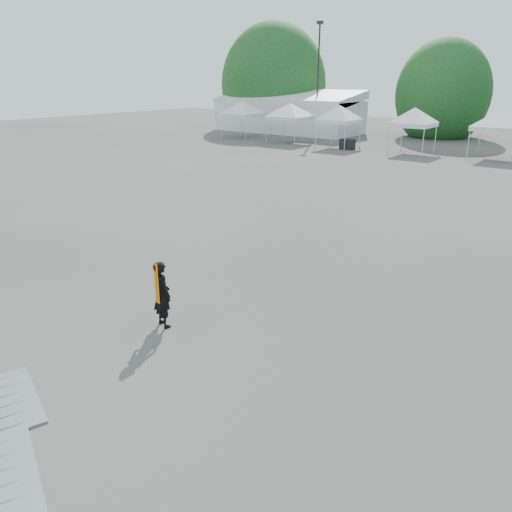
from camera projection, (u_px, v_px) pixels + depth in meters
The scene contains 14 objects.
ground at pixel (244, 292), 13.51m from camera, with size 120.00×120.00×0.00m, color #474442.
marquee at pixel (288, 112), 51.58m from camera, with size 15.00×6.25×4.23m.
light_pole_west at pixel (318, 73), 47.26m from camera, with size 0.60×0.25×10.30m.
tree_far_w at pixel (273, 85), 55.23m from camera, with size 4.80×4.80×7.30m.
tree_mid_w at pixel (442, 94), 46.70m from camera, with size 4.16×4.16×6.33m.
tent_a at pixel (243, 104), 46.46m from camera, with size 4.30×4.30×3.88m.
tent_b at pixel (290, 106), 43.02m from camera, with size 4.50×4.50×3.88m.
tent_c at pixel (340, 109), 39.98m from camera, with size 3.99×3.99×3.88m.
tent_d at pixel (415, 111), 37.01m from camera, with size 4.05×4.05×3.88m.
tent_e at pixel (500, 114), 34.40m from camera, with size 4.41×4.41×3.88m.
man at pixel (162, 294), 11.42m from camera, with size 0.66×0.51×1.60m.
barrier_left at pixel (7, 401), 8.91m from camera, with size 2.19×1.59×0.06m.
barrier_mid at pixel (0, 479), 7.18m from camera, with size 2.24×1.70×0.06m.
crate_west at pixel (347, 144), 39.63m from camera, with size 1.03×0.80×0.80m, color black.
Camera 1 is at (7.74, -9.67, 5.50)m, focal length 35.00 mm.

